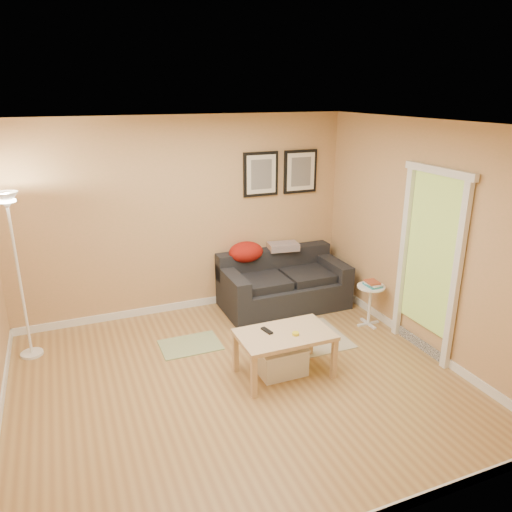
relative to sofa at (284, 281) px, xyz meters
name	(u,v)px	position (x,y,z in m)	size (l,w,h in m)	color
floor	(238,382)	(-1.25, -1.53, -0.38)	(4.50, 4.50, 0.00)	#A98248
ceiling	(234,124)	(-1.25, -1.53, 2.23)	(4.50, 4.50, 0.00)	white
wall_back	(184,217)	(-1.25, 0.47, 0.92)	(4.50, 4.50, 0.00)	tan
wall_front	(351,370)	(-1.25, -3.53, 0.92)	(4.50, 4.50, 0.00)	tan
wall_right	(425,239)	(1.00, -1.53, 0.92)	(4.00, 4.00, 0.00)	tan
baseboard_back	(189,304)	(-1.25, 0.46, -0.33)	(4.50, 0.02, 0.10)	white
baseboard_right	(413,339)	(0.99, -1.53, -0.33)	(0.02, 4.00, 0.10)	white
sofa	(284,281)	(0.00, 0.00, 0.00)	(1.70, 0.90, 0.75)	black
red_throw	(246,252)	(-0.45, 0.29, 0.40)	(0.48, 0.36, 0.28)	#9F1D0E
plaid_throw	(283,246)	(0.12, 0.30, 0.41)	(0.42, 0.26, 0.10)	tan
framed_print_left	(261,174)	(-0.17, 0.45, 1.43)	(0.50, 0.04, 0.60)	black
framed_print_right	(300,171)	(0.43, 0.45, 1.43)	(0.50, 0.04, 0.60)	black
area_rug	(295,341)	(-0.31, -0.97, -0.37)	(1.25, 0.85, 0.01)	#C2B499
green_runner	(190,345)	(-1.51, -0.59, -0.37)	(0.70, 0.50, 0.01)	#668C4C
coffee_table	(284,354)	(-0.74, -1.57, -0.13)	(0.98, 0.60, 0.49)	tan
remote_control	(267,331)	(-0.90, -1.47, 0.13)	(0.05, 0.16, 0.02)	black
tape_roll	(296,334)	(-0.65, -1.65, 0.13)	(0.07, 0.07, 0.03)	yellow
storage_bin	(281,360)	(-0.75, -1.53, -0.22)	(0.51, 0.37, 0.31)	white
side_table	(370,305)	(0.77, -0.93, -0.11)	(0.35, 0.35, 0.54)	white
book_stack	(373,284)	(0.79, -0.94, 0.20)	(0.16, 0.22, 0.07)	teal
floor_lamp	(20,282)	(-3.25, -0.11, 0.53)	(0.25, 0.25, 1.90)	white
doorway	(428,267)	(0.95, -1.68, 0.65)	(0.12, 1.01, 2.13)	white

